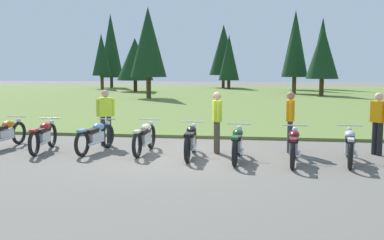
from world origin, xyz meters
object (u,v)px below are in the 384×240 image
(rider_checking_bike, at_px, (106,114))
(rider_near_row_end, at_px, (378,120))
(motorcycle_black, at_px, (191,140))
(motorcycle_silver, at_px, (350,146))
(motorcycle_british_green, at_px, (237,143))
(motorcycle_maroon, at_px, (294,146))
(rider_in_hivis_vest, at_px, (290,118))
(motorcycle_red, at_px, (44,136))
(motorcycle_orange, at_px, (5,133))
(motorcycle_cream, at_px, (145,137))
(motorcycle_sky_blue, at_px, (96,136))
(rider_with_back_turned, at_px, (217,119))

(rider_checking_bike, xyz_separation_m, rider_near_row_end, (7.65, -0.39, 0.00))
(motorcycle_black, bearing_deg, rider_near_row_end, 11.32)
(motorcycle_silver, relative_size, rider_checking_bike, 1.25)
(motorcycle_british_green, distance_m, motorcycle_maroon, 1.38)
(motorcycle_maroon, xyz_separation_m, rider_in_hivis_vest, (0.01, 1.48, 0.51))
(motorcycle_red, relative_size, rider_in_hivis_vest, 1.26)
(motorcycle_red, height_order, rider_near_row_end, rider_near_row_end)
(motorcycle_orange, relative_size, rider_near_row_end, 1.26)
(motorcycle_cream, distance_m, motorcycle_maroon, 4.00)
(motorcycle_orange, height_order, motorcycle_silver, same)
(motorcycle_sky_blue, distance_m, motorcycle_british_green, 3.98)
(motorcycle_british_green, bearing_deg, rider_near_row_end, 19.45)
(motorcycle_red, xyz_separation_m, motorcycle_sky_blue, (1.47, 0.13, 0.00))
(motorcycle_sky_blue, distance_m, motorcycle_cream, 1.38)
(rider_near_row_end, bearing_deg, motorcycle_sky_blue, -175.07)
(motorcycle_sky_blue, xyz_separation_m, rider_with_back_turned, (3.33, 0.30, 0.51))
(motorcycle_orange, xyz_separation_m, motorcycle_black, (5.51, -0.51, 0.00))
(motorcycle_silver, xyz_separation_m, rider_in_hivis_vest, (-1.33, 1.29, 0.51))
(motorcycle_sky_blue, distance_m, rider_near_row_end, 7.63)
(motorcycle_british_green, distance_m, rider_near_row_end, 3.91)
(motorcycle_silver, xyz_separation_m, rider_with_back_turned, (-3.31, 0.87, 0.51))
(rider_near_row_end, distance_m, rider_in_hivis_vest, 2.28)
(motorcycle_orange, distance_m, motorcycle_black, 5.54)
(motorcycle_red, bearing_deg, rider_with_back_turned, 5.17)
(motorcycle_maroon, bearing_deg, rider_checking_bike, 161.40)
(rider_near_row_end, relative_size, rider_in_hivis_vest, 1.00)
(rider_with_back_turned, bearing_deg, motorcycle_silver, -14.73)
(motorcycle_silver, distance_m, rider_with_back_turned, 3.46)
(rider_in_hivis_vest, bearing_deg, motorcycle_black, -158.06)
(rider_with_back_turned, xyz_separation_m, rider_checking_bike, (-3.40, 0.75, 0.00))
(rider_in_hivis_vest, bearing_deg, motorcycle_cream, -170.17)
(motorcycle_silver, bearing_deg, motorcycle_cream, 173.36)
(motorcycle_british_green, bearing_deg, motorcycle_cream, 165.01)
(motorcycle_cream, bearing_deg, rider_in_hivis_vest, 9.83)
(motorcycle_cream, distance_m, rider_with_back_turned, 2.03)
(motorcycle_orange, distance_m, motorcycle_sky_blue, 2.82)
(motorcycle_british_green, bearing_deg, motorcycle_orange, 173.00)
(motorcycle_cream, relative_size, rider_with_back_turned, 1.26)
(motorcycle_silver, relative_size, rider_near_row_end, 1.25)
(motorcycle_red, relative_size, motorcycle_cream, 1.00)
(motorcycle_sky_blue, distance_m, rider_in_hivis_vest, 5.38)
(motorcycle_black, xyz_separation_m, rider_with_back_turned, (0.63, 0.63, 0.51))
(motorcycle_black, bearing_deg, motorcycle_sky_blue, 173.20)
(motorcycle_maroon, relative_size, motorcycle_silver, 1.01)
(motorcycle_sky_blue, bearing_deg, rider_in_hivis_vest, 7.80)
(motorcycle_orange, xyz_separation_m, rider_with_back_turned, (6.14, 0.11, 0.51))
(rider_in_hivis_vest, bearing_deg, rider_with_back_turned, -167.92)
(motorcycle_sky_blue, bearing_deg, motorcycle_cream, 1.90)
(motorcycle_cream, height_order, motorcycle_maroon, same)
(motorcycle_sky_blue, bearing_deg, rider_near_row_end, 4.93)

